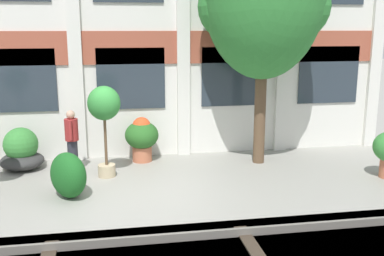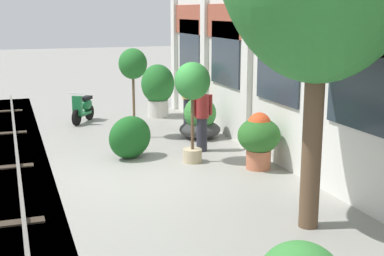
{
  "view_description": "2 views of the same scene",
  "coord_description": "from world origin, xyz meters",
  "px_view_note": "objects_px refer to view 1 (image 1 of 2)",
  "views": [
    {
      "loc": [
        -0.47,
        -9.59,
        3.63
      ],
      "look_at": [
        1.38,
        1.01,
        1.23
      ],
      "focal_mm": 42.0,
      "sensor_mm": 36.0,
      "label": 1
    },
    {
      "loc": [
        10.33,
        -2.55,
        3.37
      ],
      "look_at": [
        0.35,
        0.93,
        1.04
      ],
      "focal_mm": 50.0,
      "sensor_mm": 36.0,
      "label": 2
    }
  ],
  "objects_px": {
    "resident_watching_tracks": "(72,139)",
    "topiary_hedge": "(68,175)",
    "potted_plant_wide_bowl": "(21,152)",
    "potted_plant_terracotta_small": "(104,110)",
    "potted_plant_glazed_jar": "(142,136)"
  },
  "relations": [
    {
      "from": "potted_plant_terracotta_small",
      "to": "topiary_hedge",
      "type": "height_order",
      "value": "potted_plant_terracotta_small"
    },
    {
      "from": "potted_plant_glazed_jar",
      "to": "potted_plant_terracotta_small",
      "type": "distance_m",
      "value": 1.81
    },
    {
      "from": "resident_watching_tracks",
      "to": "topiary_hedge",
      "type": "relative_size",
      "value": 1.45
    },
    {
      "from": "potted_plant_glazed_jar",
      "to": "potted_plant_terracotta_small",
      "type": "height_order",
      "value": "potted_plant_terracotta_small"
    },
    {
      "from": "potted_plant_glazed_jar",
      "to": "potted_plant_wide_bowl",
      "type": "height_order",
      "value": "potted_plant_glazed_jar"
    },
    {
      "from": "potted_plant_wide_bowl",
      "to": "potted_plant_terracotta_small",
      "type": "relative_size",
      "value": 0.49
    },
    {
      "from": "potted_plant_wide_bowl",
      "to": "topiary_hedge",
      "type": "relative_size",
      "value": 1.0
    },
    {
      "from": "resident_watching_tracks",
      "to": "topiary_hedge",
      "type": "distance_m",
      "value": 1.83
    },
    {
      "from": "resident_watching_tracks",
      "to": "potted_plant_terracotta_small",
      "type": "bearing_deg",
      "value": -30.81
    },
    {
      "from": "potted_plant_glazed_jar",
      "to": "resident_watching_tracks",
      "type": "xyz_separation_m",
      "value": [
        -1.81,
        -0.65,
        0.15
      ]
    },
    {
      "from": "potted_plant_wide_bowl",
      "to": "potted_plant_terracotta_small",
      "type": "height_order",
      "value": "potted_plant_terracotta_small"
    },
    {
      "from": "resident_watching_tracks",
      "to": "topiary_hedge",
      "type": "height_order",
      "value": "resident_watching_tracks"
    },
    {
      "from": "potted_plant_wide_bowl",
      "to": "potted_plant_terracotta_small",
      "type": "xyz_separation_m",
      "value": [
        2.19,
        -0.98,
        1.21
      ]
    },
    {
      "from": "resident_watching_tracks",
      "to": "topiary_hedge",
      "type": "xyz_separation_m",
      "value": [
        0.05,
        -1.8,
        -0.37
      ]
    },
    {
      "from": "potted_plant_wide_bowl",
      "to": "resident_watching_tracks",
      "type": "bearing_deg",
      "value": -18.17
    }
  ]
}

